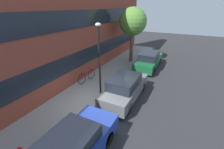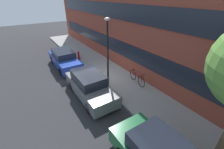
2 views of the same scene
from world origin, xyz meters
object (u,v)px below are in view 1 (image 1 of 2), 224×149
object	(u,v)px
parked_car_grey	(125,88)
parked_car_green	(149,60)
bicycle	(87,76)
street_tree	(133,22)
lamp_post	(99,52)

from	to	relation	value
parked_car_grey	parked_car_green	distance (m)	5.59
bicycle	street_tree	xyz separation A→B (m)	(5.66, -1.26, 3.27)
parked_car_grey	street_tree	size ratio (longest dim) A/B	0.84
parked_car_grey	lamp_post	bearing A→B (deg)	104.27
parked_car_green	parked_car_grey	bearing A→B (deg)	-180.00
bicycle	street_tree	world-z (taller)	street_tree
lamp_post	bicycle	bearing A→B (deg)	61.10
parked_car_green	lamp_post	bearing A→B (deg)	165.95
parked_car_green	bicycle	world-z (taller)	parked_car_green
parked_car_grey	street_tree	xyz separation A→B (m)	(6.22, 1.93, 3.11)
parked_car_green	lamp_post	size ratio (longest dim) A/B	1.04
parked_car_grey	lamp_post	world-z (taller)	lamp_post
bicycle	lamp_post	distance (m)	2.95
bicycle	street_tree	bearing A→B (deg)	-4.64
parked_car_green	bicycle	distance (m)	5.96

